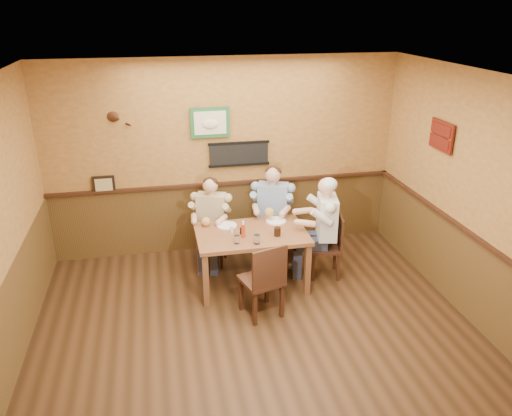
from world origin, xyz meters
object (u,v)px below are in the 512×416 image
(diner_blue_polo, at_px, (273,217))
(hot_sauce_bottle, at_px, (243,230))
(chair_right_end, at_px, (325,246))
(salt_shaker, at_px, (232,229))
(diner_tan_shirt, at_px, (212,226))
(pepper_shaker, at_px, (241,231))
(chair_back_left, at_px, (213,237))
(water_glass_mid, at_px, (257,239))
(chair_near_side, at_px, (261,278))
(cola_tumbler, at_px, (277,232))
(chair_back_right, at_px, (272,229))
(water_glass_left, at_px, (237,239))
(dining_table, at_px, (251,239))
(diner_white_elder, at_px, (326,233))

(diner_blue_polo, distance_m, hot_sauce_bottle, 1.03)
(chair_right_end, distance_m, salt_shaker, 1.31)
(diner_tan_shirt, bearing_deg, chair_right_end, -6.35)
(diner_tan_shirt, height_order, pepper_shaker, diner_tan_shirt)
(chair_back_left, height_order, water_glass_mid, water_glass_mid)
(chair_right_end, xyz_separation_m, salt_shaker, (-1.26, 0.01, 0.36))
(chair_near_side, bearing_deg, cola_tumbler, -137.80)
(chair_back_right, xyz_separation_m, water_glass_left, (-0.68, -0.98, 0.37))
(chair_back_right, distance_m, cola_tumbler, 0.96)
(pepper_shaker, bearing_deg, chair_near_side, -80.34)
(diner_tan_shirt, relative_size, cola_tumbler, 10.37)
(cola_tumbler, height_order, pepper_shaker, cola_tumbler)
(dining_table, relative_size, diner_white_elder, 1.12)
(cola_tumbler, bearing_deg, diner_blue_polo, 80.18)
(chair_right_end, bearing_deg, dining_table, -75.86)
(diner_tan_shirt, distance_m, water_glass_mid, 1.13)
(salt_shaker, distance_m, pepper_shaker, 0.13)
(chair_back_right, relative_size, salt_shaker, 9.73)
(chair_right_end, height_order, cola_tumbler, chair_right_end)
(dining_table, relative_size, chair_near_side, 1.47)
(chair_near_side, height_order, water_glass_mid, chair_near_side)
(water_glass_left, relative_size, water_glass_mid, 0.90)
(chair_back_left, height_order, diner_blue_polo, diner_blue_polo)
(dining_table, xyz_separation_m, hot_sauce_bottle, (-0.13, -0.12, 0.19))
(chair_near_side, relative_size, diner_white_elder, 0.76)
(chair_near_side, bearing_deg, hot_sauce_bottle, -96.05)
(chair_back_left, height_order, diner_white_elder, diner_white_elder)
(dining_table, xyz_separation_m, water_glass_left, (-0.23, -0.27, 0.14))
(chair_back_right, distance_m, diner_blue_polo, 0.19)
(diner_blue_polo, height_order, salt_shaker, diner_blue_polo)
(chair_near_side, bearing_deg, diner_blue_polo, -125.11)
(chair_right_end, bearing_deg, chair_back_right, -127.68)
(chair_back_right, xyz_separation_m, cola_tumbler, (-0.15, -0.87, 0.37))
(cola_tumbler, height_order, hot_sauce_bottle, hot_sauce_bottle)
(diner_white_elder, xyz_separation_m, pepper_shaker, (-1.15, -0.06, 0.17))
(dining_table, height_order, chair_back_left, chair_back_left)
(chair_back_left, bearing_deg, pepper_shaker, -49.90)
(chair_right_end, bearing_deg, cola_tumbler, -62.42)
(diner_tan_shirt, xyz_separation_m, diner_blue_polo, (0.87, 0.01, 0.04))
(diner_white_elder, distance_m, cola_tumbler, 0.77)
(chair_near_side, height_order, cola_tumbler, chair_near_side)
(diner_blue_polo, bearing_deg, water_glass_mid, -93.54)
(diner_blue_polo, xyz_separation_m, diner_white_elder, (0.57, -0.67, 0.01))
(chair_near_side, distance_m, diner_white_elder, 1.27)
(water_glass_left, bearing_deg, diner_blue_polo, 55.10)
(chair_near_side, relative_size, cola_tumbler, 8.59)
(dining_table, distance_m, water_glass_mid, 0.36)
(water_glass_left, xyz_separation_m, pepper_shaker, (0.10, 0.25, -0.01))
(dining_table, relative_size, chair_back_left, 1.74)
(chair_right_end, distance_m, diner_blue_polo, 0.90)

